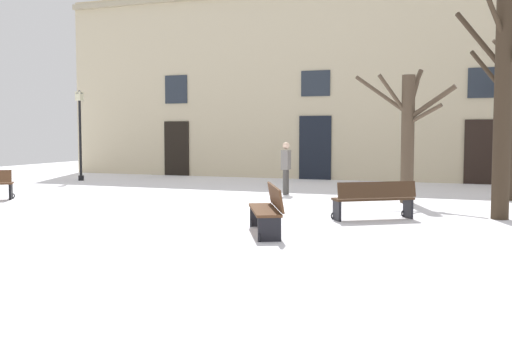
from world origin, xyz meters
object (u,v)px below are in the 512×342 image
tree_center (502,95)px  bench_far_corner (374,199)px  bench_near_lamp (268,209)px  person_crossing_plaza (286,166)px  tree_near_facade (511,101)px  tree_foreground (408,131)px  streetlamp (80,125)px

tree_center → bench_far_corner: (-2.63, -1.07, -2.31)m
tree_center → bench_near_lamp: (-4.31, -3.54, -2.29)m
person_crossing_plaza → tree_near_facade: bearing=-83.7°
tree_center → bench_far_corner: 3.66m
tree_near_facade → tree_foreground: size_ratio=1.47×
tree_near_facade → bench_near_lamp: tree_near_facade is taller
tree_center → streetlamp: size_ratio=1.44×
tree_near_facade → streetlamp: tree_near_facade is taller
tree_near_facade → tree_foreground: 3.23m
streetlamp → person_crossing_plaza: size_ratio=2.22×
tree_near_facade → bench_near_lamp: 9.18m
tree_center → streetlamp: tree_center is taller
tree_center → person_crossing_plaza: 7.05m
streetlamp → bench_near_lamp: size_ratio=1.99×
bench_far_corner → bench_near_lamp: 2.99m
tree_near_facade → tree_center: size_ratio=1.04×
streetlamp → tree_center: bearing=-19.3°
bench_near_lamp → person_crossing_plaza: 6.95m
tree_center → tree_foreground: bearing=133.3°
tree_near_facade → streetlamp: size_ratio=1.49×
bench_far_corner → streetlamp: bearing=-59.7°
person_crossing_plaza → tree_foreground: bearing=-102.6°
streetlamp → bench_far_corner: size_ratio=2.02×
tree_center → streetlamp: bearing=160.7°
tree_center → person_crossing_plaza: (-6.00, 3.19, -1.87)m
bench_near_lamp → bench_far_corner: bearing=120.5°
person_crossing_plaza → streetlamp: bearing=76.6°
bench_near_lamp → person_crossing_plaza: bearing=168.7°
tree_near_facade → tree_foreground: tree_near_facade is taller
tree_foreground → bench_far_corner: tree_foreground is taller
tree_foreground → tree_center: bearing=-46.7°
tree_center → tree_foreground: tree_center is taller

